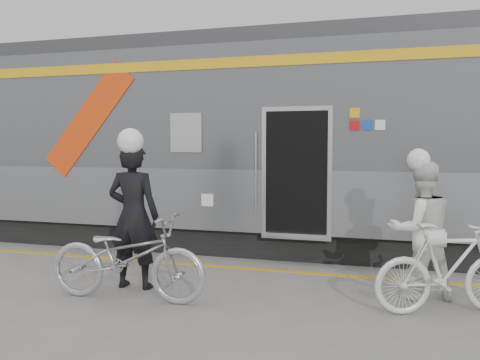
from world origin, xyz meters
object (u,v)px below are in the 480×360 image
at_px(woman, 420,230).
at_px(bicycle_right, 449,269).
at_px(man, 133,216).
at_px(bicycle_left, 127,257).

distance_m(woman, bicycle_right, 0.72).
bearing_deg(bicycle_right, man, 68.68).
xyz_separation_m(bicycle_left, bicycle_right, (3.97, 0.63, -0.02)).
height_order(man, bicycle_left, man).
bearing_deg(woman, bicycle_right, 96.18).
relative_size(bicycle_left, bicycle_right, 1.18).
bearing_deg(bicycle_right, bicycle_left, 76.60).
bearing_deg(bicycle_left, man, 17.25).
relative_size(man, bicycle_left, 0.95).
relative_size(man, woman, 1.13).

